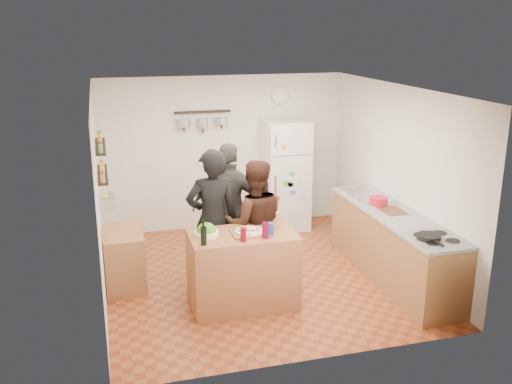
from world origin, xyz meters
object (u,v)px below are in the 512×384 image
object	(u,v)px
counter_run	(393,247)
skillet	(429,237)
pepper_mill	(278,222)
wall_clock	(280,96)
fridge	(285,175)
salt_canister	(270,229)
wine_bottle	(204,236)
person_center	(254,224)
person_back	(230,208)
salad_bowl	(206,233)
red_bowl	(378,201)
side_table	(124,258)
prep_island	(243,269)
person_left	(213,220)

from	to	relation	value
counter_run	skillet	world-z (taller)	skillet
pepper_mill	wall_clock	world-z (taller)	wall_clock
skillet	fridge	world-z (taller)	fridge
salt_canister	wine_bottle	bearing A→B (deg)	-172.87
person_center	person_back	size ratio (longest dim) A/B	0.94
person_center	salt_canister	bearing A→B (deg)	101.40
salad_bowl	wall_clock	bearing A→B (deg)	57.51
counter_run	red_bowl	size ratio (longest dim) A/B	10.35
counter_run	red_bowl	world-z (taller)	red_bowl
pepper_mill	wall_clock	size ratio (longest dim) A/B	0.59
skillet	wall_clock	world-z (taller)	wall_clock
side_table	wine_bottle	bearing A→B (deg)	-53.88
prep_island	salad_bowl	world-z (taller)	salad_bowl
salad_bowl	person_back	xyz separation A→B (m)	(0.50, 0.97, -0.05)
person_center	fridge	size ratio (longest dim) A/B	0.93
red_bowl	counter_run	bearing A→B (deg)	-82.58
person_left	fridge	xyz separation A→B (m)	(1.59, 1.93, -0.01)
person_back	red_bowl	bearing A→B (deg)	-166.85
person_back	fridge	xyz separation A→B (m)	(1.26, 1.47, 0.01)
pepper_mill	person_left	bearing A→B (deg)	143.81
pepper_mill	fridge	distance (m)	2.60
wall_clock	skillet	bearing A→B (deg)	-79.71
person_center	skillet	xyz separation A→B (m)	(1.72, -1.24, 0.11)
person_center	person_back	world-z (taller)	person_back
counter_run	salt_canister	bearing A→B (deg)	-170.11
person_center	side_table	xyz separation A→B (m)	(-1.62, 0.45, -0.47)
wine_bottle	pepper_mill	size ratio (longest dim) A/B	1.17
wine_bottle	wall_clock	size ratio (longest dim) A/B	0.69
wine_bottle	red_bowl	bearing A→B (deg)	17.39
pepper_mill	counter_run	bearing A→B (deg)	4.97
wall_clock	side_table	size ratio (longest dim) A/B	0.37
salad_bowl	red_bowl	bearing A→B (deg)	12.07
prep_island	person_center	distance (m)	0.68
person_center	skillet	size ratio (longest dim) A/B	6.08
person_back	person_left	bearing A→B (deg)	80.49
red_bowl	person_left	bearing A→B (deg)	-179.57
person_center	side_table	world-z (taller)	person_center
skillet	fridge	size ratio (longest dim) A/B	0.15
person_center	salad_bowl	bearing A→B (deg)	41.14
person_back	fridge	distance (m)	1.94
person_back	side_table	distance (m)	1.52
salt_canister	person_left	size ratio (longest dim) A/B	0.08
skillet	counter_run	bearing A→B (deg)	83.99
salad_bowl	skillet	size ratio (longest dim) A/B	1.03
salt_canister	fridge	size ratio (longest dim) A/B	0.08
salt_canister	fridge	bearing A→B (deg)	68.19
person_back	fridge	bearing A→B (deg)	-104.77
salad_bowl	person_left	xyz separation A→B (m)	(0.17, 0.51, -0.02)
skillet	pepper_mill	bearing A→B (deg)	152.44
prep_island	person_left	bearing A→B (deg)	113.81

